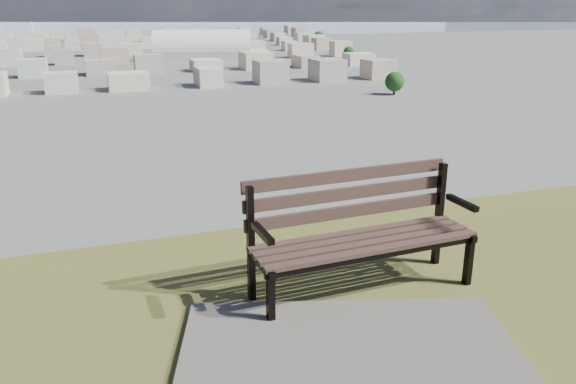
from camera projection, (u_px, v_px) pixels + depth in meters
name	position (u px, v px, depth m)	size (l,w,h in m)	color
park_bench	(359.00, 226.00, 4.87)	(2.00, 0.73, 1.03)	#3E2D24
arena	(203.00, 51.00, 292.49)	(53.26, 32.85, 20.93)	#B8B7B3
city_blocks	(91.00, 45.00, 363.06)	(395.00, 361.00, 7.00)	beige
city_trees	(38.00, 52.00, 286.79)	(406.52, 387.20, 9.98)	#322719
bay_water	(86.00, 26.00, 817.08)	(2400.00, 700.00, 0.12)	#8C9CB2
far_hills	(54.00, 7.00, 1240.54)	(2050.00, 340.00, 60.00)	#93A6B7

